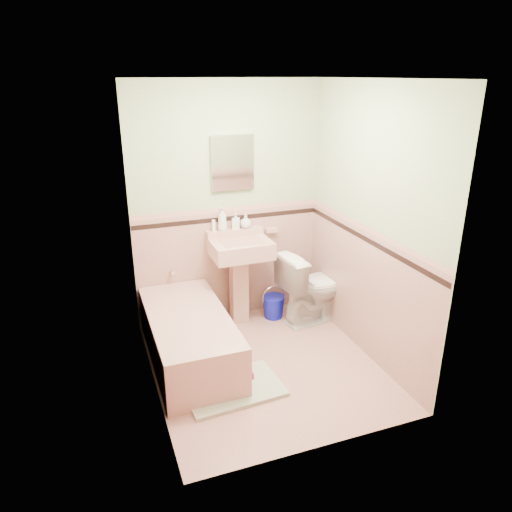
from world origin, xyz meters
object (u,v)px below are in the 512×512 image
object	(u,v)px
soap_bottle_mid	(236,221)
bucket	(273,307)
toilet	(315,286)
shoe	(245,375)
soap_bottle_left	(222,219)
sink	(241,283)
bathtub	(189,339)
medicine_cabinet	(233,163)
soap_bottle_right	(246,221)

from	to	relation	value
soap_bottle_mid	bucket	size ratio (longest dim) A/B	0.69
toilet	shoe	bearing A→B (deg)	118.49
soap_bottle_left	shoe	size ratio (longest dim) A/B	1.57
soap_bottle_mid	toilet	bearing A→B (deg)	-26.80
shoe	sink	bearing A→B (deg)	77.89
bathtub	soap_bottle_mid	size ratio (longest dim) A/B	8.80
bathtub	shoe	distance (m)	0.64
shoe	bucket	bearing A→B (deg)	60.87
bathtub	medicine_cabinet	xyz separation A→B (m)	(0.68, 0.74, 1.47)
soap_bottle_left	soap_bottle_mid	bearing A→B (deg)	0.00
soap_bottle_left	bathtub	bearing A→B (deg)	-127.69
soap_bottle_left	bucket	bearing A→B (deg)	-19.27
bathtub	soap_bottle_mid	distance (m)	1.32
bathtub	soap_bottle_mid	world-z (taller)	soap_bottle_mid
bathtub	soap_bottle_right	bearing A→B (deg)	41.47
medicine_cabinet	soap_bottle_mid	size ratio (longest dim) A/B	3.23
bathtub	soap_bottle_left	size ratio (longest dim) A/B	6.20
bathtub	medicine_cabinet	world-z (taller)	medicine_cabinet
toilet	sink	bearing A→B (deg)	66.43
bathtub	toilet	world-z (taller)	toilet
soap_bottle_mid	soap_bottle_right	xyz separation A→B (m)	(0.11, 0.00, -0.01)
soap_bottle_left	shoe	bearing A→B (deg)	-98.39
soap_bottle_mid	bucket	world-z (taller)	soap_bottle_mid
sink	soap_bottle_mid	distance (m)	0.65
soap_bottle_right	toilet	bearing A→B (deg)	-30.54
medicine_cabinet	bucket	world-z (taller)	medicine_cabinet
medicine_cabinet	toilet	xyz separation A→B (m)	(0.77, -0.41, -1.30)
soap_bottle_mid	toilet	size ratio (longest dim) A/B	0.21
soap_bottle_mid	toilet	xyz separation A→B (m)	(0.75, -0.38, -0.70)
medicine_cabinet	soap_bottle_mid	distance (m)	0.60
soap_bottle_right	bucket	bearing A→B (deg)	-34.94
medicine_cabinet	soap_bottle_left	xyz separation A→B (m)	(-0.13, -0.03, -0.57)
soap_bottle_right	bucket	xyz separation A→B (m)	(0.26, -0.18, -0.96)
sink	soap_bottle_left	world-z (taller)	soap_bottle_left
soap_bottle_left	soap_bottle_mid	world-z (taller)	soap_bottle_left
sink	soap_bottle_right	xyz separation A→B (m)	(0.12, 0.18, 0.61)
soap_bottle_mid	shoe	size ratio (longest dim) A/B	1.11
soap_bottle_right	toilet	world-z (taller)	soap_bottle_right
soap_bottle_mid	soap_bottle_right	world-z (taller)	soap_bottle_mid
bathtub	bucket	bearing A→B (deg)	26.67
bucket	shoe	xyz separation A→B (m)	(-0.69, -1.03, -0.06)
sink	soap_bottle_mid	size ratio (longest dim) A/B	5.57
sink	soap_bottle_mid	world-z (taller)	soap_bottle_mid
bathtub	soap_bottle_left	bearing A→B (deg)	52.31
soap_bottle_left	shoe	distance (m)	1.62
sink	bucket	xyz separation A→B (m)	(0.38, 0.00, -0.35)
bathtub	soap_bottle_right	distance (m)	1.37
bathtub	sink	world-z (taller)	sink
medicine_cabinet	toilet	bearing A→B (deg)	-28.12
soap_bottle_right	toilet	size ratio (longest dim) A/B	0.18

